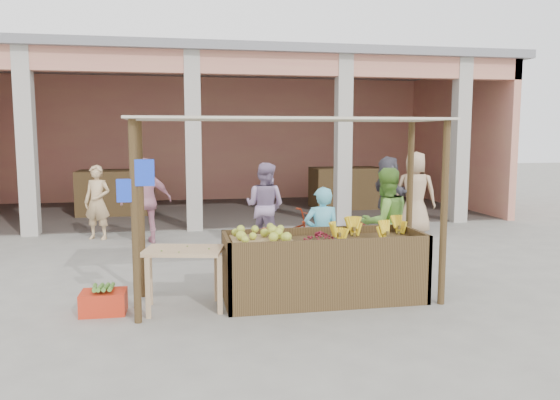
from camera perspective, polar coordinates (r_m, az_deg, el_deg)
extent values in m
plane|color=slate|center=(7.26, 0.66, -10.59)|extent=(60.00, 60.00, 0.00)
cube|color=tan|center=(18.24, -6.44, 6.32)|extent=(14.00, 0.20, 4.00)
cube|color=tan|center=(17.38, 17.81, 6.00)|extent=(0.20, 6.00, 4.00)
cube|color=tan|center=(12.60, -4.53, 14.05)|extent=(14.00, 0.30, 0.50)
cube|color=slate|center=(15.46, -5.72, 14.02)|extent=(14.40, 6.40, 0.20)
cube|color=#ABA59D|center=(12.82, -24.96, 5.47)|extent=(0.35, 0.35, 4.00)
cube|color=#ABA59D|center=(12.44, -9.06, 6.00)|extent=(0.35, 0.35, 4.00)
cube|color=#ABA59D|center=(13.02, 6.61, 6.08)|extent=(0.35, 0.35, 4.00)
cube|color=#ABA59D|center=(14.20, 18.31, 5.85)|extent=(0.35, 0.35, 4.00)
cube|color=#513C20|center=(15.45, -16.71, 0.76)|extent=(2.00, 1.20, 1.20)
cube|color=#513C20|center=(16.12, 6.93, 1.25)|extent=(2.00, 1.20, 1.20)
cube|color=#513C20|center=(7.26, 4.57, -7.33)|extent=(2.60, 0.95, 0.80)
cylinder|color=#513C20|center=(6.43, -14.90, -2.34)|extent=(0.09, 0.09, 2.35)
cylinder|color=#513C20|center=(7.22, 16.76, -1.41)|extent=(0.09, 0.09, 2.35)
cylinder|color=#513C20|center=(7.47, -14.32, -1.06)|extent=(0.09, 0.09, 2.35)
cylinder|color=#513C20|center=(8.16, 13.38, -0.37)|extent=(0.09, 0.09, 2.35)
cube|color=beige|center=(7.01, 0.96, 8.44)|extent=(4.00, 1.35, 0.03)
cube|color=blue|center=(6.36, -13.98, 2.80)|extent=(0.22, 0.08, 0.30)
cube|color=blue|center=(6.39, -15.90, 0.96)|extent=(0.18, 0.07, 0.26)
cube|color=#99794F|center=(6.95, -1.99, -4.31)|extent=(0.76, 0.66, 0.06)
ellipsoid|color=gold|center=(6.93, -2.00, -3.50)|extent=(0.65, 0.57, 0.14)
ellipsoid|color=maroon|center=(7.09, 4.19, -3.79)|extent=(0.42, 0.35, 0.14)
cube|color=tan|center=(6.89, -10.08, -5.21)|extent=(1.06, 0.82, 0.04)
cube|color=tan|center=(6.73, -13.64, -8.97)|extent=(0.06, 0.06, 0.73)
cube|color=tan|center=(6.74, -6.32, -8.79)|extent=(0.06, 0.06, 0.73)
cube|color=tan|center=(7.24, -13.43, -7.82)|extent=(0.06, 0.06, 0.73)
cube|color=tan|center=(7.25, -6.65, -7.66)|extent=(0.06, 0.06, 0.73)
cube|color=red|center=(7.11, -17.95, -10.14)|extent=(0.54, 0.40, 0.28)
ellipsoid|color=maroon|center=(12.83, 7.20, -1.45)|extent=(0.48, 0.48, 0.65)
ellipsoid|color=maroon|center=(13.00, 8.72, -1.36)|extent=(0.48, 0.48, 0.65)
imported|color=#62D2F2|center=(7.93, 4.40, -3.42)|extent=(0.61, 0.48, 1.53)
imported|color=#70B13F|center=(8.44, 10.91, -2.06)|extent=(0.92, 0.63, 1.77)
imported|color=#A12D12|center=(9.04, 0.17, -3.93)|extent=(1.18, 1.95, 0.96)
imported|color=pink|center=(11.18, -13.81, 0.20)|extent=(1.17, 0.80, 1.83)
imported|color=tan|center=(12.24, 13.95, 1.17)|extent=(1.14, 0.98, 2.00)
imported|color=#4F4D5A|center=(12.67, 11.24, 0.93)|extent=(0.86, 1.71, 1.77)
imported|color=tan|center=(11.91, -18.55, -0.08)|extent=(0.72, 0.64, 1.61)
imported|color=#997FA6|center=(10.35, -1.60, -0.20)|extent=(1.01, 0.91, 1.80)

